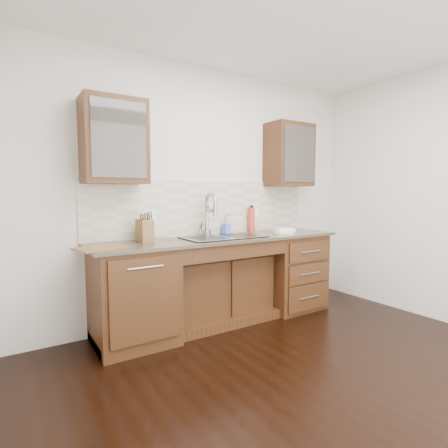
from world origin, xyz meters
TOP-DOWN VIEW (x-y plane):
  - ground at (0.00, 0.00)m, footprint 4.00×3.50m
  - wall_back at (0.00, 1.80)m, footprint 4.00×0.10m
  - base_cabinet_left at (-0.95, 1.44)m, footprint 0.70×0.62m
  - base_cabinet_center at (0.00, 1.53)m, footprint 1.20×0.44m
  - base_cabinet_right at (0.95, 1.44)m, footprint 0.70×0.62m
  - countertop at (0.00, 1.43)m, footprint 2.70×0.65m
  - backsplash at (0.00, 1.74)m, footprint 2.70×0.02m
  - sink at (0.00, 1.41)m, footprint 0.84×0.46m
  - faucet at (-0.07, 1.64)m, footprint 0.04×0.04m
  - filter_tap at (0.18, 1.65)m, footprint 0.02×0.02m
  - upper_cabinet_left at (-1.05, 1.58)m, footprint 0.55×0.34m
  - upper_cabinet_right at (1.05, 1.58)m, footprint 0.55×0.34m
  - outlet_left at (-0.65, 1.73)m, footprint 0.08×0.01m
  - outlet_right at (0.65, 1.73)m, footprint 0.08×0.01m
  - soap_bottle at (0.19, 1.66)m, footprint 0.09×0.09m
  - water_bottle at (0.55, 1.66)m, footprint 0.08×0.08m
  - plate at (0.79, 1.36)m, footprint 0.30×0.30m
  - dish_towel at (0.83, 1.41)m, footprint 0.25×0.20m
  - knife_block at (-0.79, 1.56)m, footprint 0.12×0.19m
  - cutting_board at (-1.26, 1.31)m, footprint 0.43×0.35m
  - cup_left_a at (-1.19, 1.58)m, footprint 0.13×0.13m
  - cup_left_b at (-0.99, 1.58)m, footprint 0.11×0.11m
  - cup_right_a at (0.92, 1.58)m, footprint 0.15×0.15m
  - cup_right_b at (1.12, 1.58)m, footprint 0.12×0.12m

SIDE VIEW (x-z plane):
  - ground at x=0.00m, z-range -0.10..0.00m
  - base_cabinet_center at x=0.00m, z-range 0.00..0.70m
  - base_cabinet_left at x=-0.95m, z-range 0.00..0.88m
  - base_cabinet_right at x=0.95m, z-range 0.00..0.88m
  - sink at x=0.00m, z-range 0.73..0.92m
  - countertop at x=0.00m, z-range 0.88..0.91m
  - plate at x=0.79m, z-range 0.91..0.92m
  - cutting_board at x=-1.26m, z-range 0.91..0.93m
  - dish_towel at x=0.83m, z-range 0.93..0.96m
  - soap_bottle at x=0.19m, z-range 0.91..1.07m
  - knife_block at x=-0.79m, z-range 0.91..1.12m
  - filter_tap at x=0.18m, z-range 0.91..1.15m
  - water_bottle at x=0.55m, z-range 0.91..1.20m
  - faucet at x=-0.07m, z-range 0.91..1.31m
  - outlet_left at x=-0.65m, z-range 1.06..1.18m
  - outlet_right at x=0.65m, z-range 1.06..1.18m
  - backsplash at x=0.00m, z-range 0.91..1.50m
  - wall_back at x=0.00m, z-range 0.00..2.70m
  - cup_right_b at x=1.12m, z-range 1.72..1.81m
  - cup_right_a at x=0.92m, z-range 1.72..1.81m
  - cup_left_a at x=-1.19m, z-range 1.72..1.82m
  - cup_left_b at x=-0.99m, z-range 1.72..1.82m
  - upper_cabinet_left at x=-1.05m, z-range 1.45..2.20m
  - upper_cabinet_right at x=1.05m, z-range 1.45..2.20m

